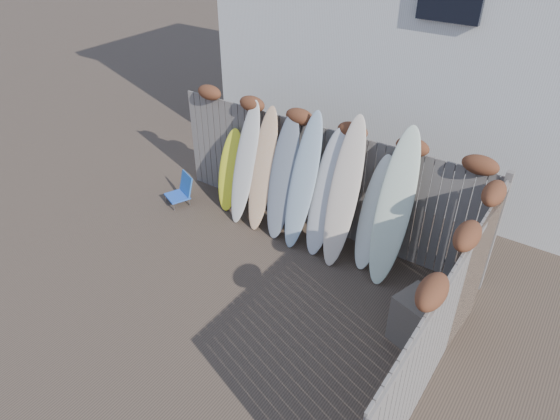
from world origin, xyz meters
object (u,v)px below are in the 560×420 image
Objects in this scene: lattice_panel at (466,284)px; surfboard_0 at (230,171)px; wooden_crate at (420,322)px; beach_chair at (182,190)px.

lattice_panel is 1.22× the size of surfboard_0.
wooden_crate is at bearing -131.51° from lattice_panel.
wooden_crate is 0.82m from lattice_panel.
wooden_crate is 0.47× the size of surfboard_0.
wooden_crate is at bearing -19.43° from surfboard_0.
lattice_panel is at bearing -13.83° from surfboard_0.
wooden_crate reaches higher than beach_chair.
beach_chair is 5.31m from wooden_crate.
beach_chair is at bearing 171.20° from wooden_crate.
wooden_crate is (5.25, -0.81, 0.11)m from beach_chair.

